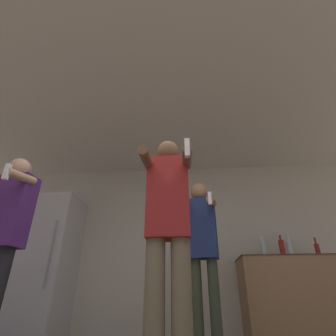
# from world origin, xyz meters

# --- Properties ---
(wall_back) EXTENTS (7.00, 0.06, 2.55)m
(wall_back) POSITION_xyz_m (0.00, 3.08, 1.27)
(wall_back) COLOR beige
(wall_back) RESTS_ON ground_plane
(ceiling_slab) EXTENTS (7.00, 3.57, 0.05)m
(ceiling_slab) POSITION_xyz_m (0.00, 1.53, 2.57)
(ceiling_slab) COLOR silver
(ceiling_slab) RESTS_ON wall_back
(refrigerator) EXTENTS (0.68, 0.71, 1.91)m
(refrigerator) POSITION_xyz_m (-1.78, 2.71, 0.96)
(refrigerator) COLOR silver
(refrigerator) RESTS_ON ground_plane
(counter) EXTENTS (1.25, 0.63, 1.01)m
(counter) POSITION_xyz_m (1.52, 2.75, 0.50)
(counter) COLOR #997551
(counter) RESTS_ON ground_plane
(bottle_red_label) EXTENTS (0.07, 0.07, 0.31)m
(bottle_red_label) POSITION_xyz_m (1.26, 2.72, 1.14)
(bottle_red_label) COLOR silver
(bottle_red_label) RESTS_ON counter
(bottle_amber_bourbon) EXTENTS (0.07, 0.07, 0.29)m
(bottle_amber_bourbon) POSITION_xyz_m (1.50, 2.72, 1.13)
(bottle_amber_bourbon) COLOR maroon
(bottle_amber_bourbon) RESTS_ON counter
(bottle_clear_vodka) EXTENTS (0.09, 0.09, 0.32)m
(bottle_clear_vodka) POSITION_xyz_m (1.60, 2.72, 1.13)
(bottle_clear_vodka) COLOR silver
(bottle_clear_vodka) RESTS_ON counter
(bottle_short_whiskey) EXTENTS (0.06, 0.06, 0.27)m
(bottle_short_whiskey) POSITION_xyz_m (1.95, 2.72, 1.10)
(bottle_short_whiskey) COLOR maroon
(bottle_short_whiskey) RESTS_ON counter
(person_woman_foreground) EXTENTS (0.40, 0.53, 1.74)m
(person_woman_foreground) POSITION_xyz_m (0.11, 0.91, 0.95)
(person_woman_foreground) COLOR #75664C
(person_woman_foreground) RESTS_ON ground_plane
(person_man_side) EXTENTS (0.49, 0.48, 1.74)m
(person_man_side) POSITION_xyz_m (-1.37, 1.10, 1.03)
(person_man_side) COLOR black
(person_man_side) RESTS_ON ground_plane
(person_spectator_back) EXTENTS (0.44, 0.49, 1.76)m
(person_spectator_back) POSITION_xyz_m (0.40, 1.90, 1.06)
(person_spectator_back) COLOR #38422D
(person_spectator_back) RESTS_ON ground_plane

